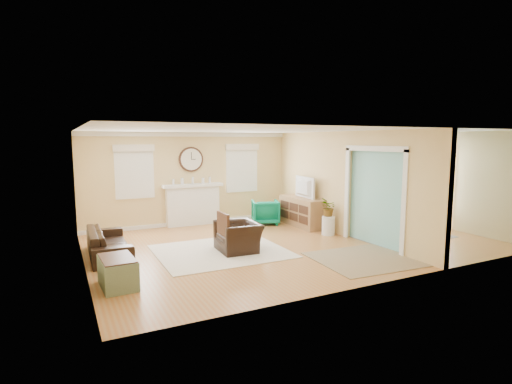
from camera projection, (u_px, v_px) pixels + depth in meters
floor at (292, 242)px, 9.41m from camera, size 9.00×9.00×0.00m
wall_back at (240, 177)px, 11.90m from camera, size 9.00×0.02×2.60m
wall_front at (389, 206)px, 6.58m from camera, size 9.00×0.02×2.60m
wall_left at (81, 200)px, 7.25m from camera, size 0.02×6.00×2.60m
wall_right at (429, 179)px, 11.23m from camera, size 0.02×6.00×2.60m
ceiling at (293, 131)px, 9.07m from camera, size 9.00×6.00×0.02m
partition at (337, 181)px, 10.15m from camera, size 0.17×6.00×2.60m
fireplace at (193, 204)px, 11.22m from camera, size 1.70×0.30×1.17m
wall_clock at (191, 159)px, 11.14m from camera, size 0.70×0.07×0.70m
window_left at (134, 168)px, 10.46m from camera, size 1.05×0.13×1.42m
window_right at (242, 165)px, 11.84m from camera, size 1.05×0.13×1.42m
french_doors at (427, 186)px, 11.24m from camera, size 0.06×1.70×2.20m
pendant at (391, 147)px, 10.45m from camera, size 0.30×0.30×0.55m
rug_cream at (221, 251)px, 8.59m from camera, size 2.71×2.35×0.01m
rug_jute at (368, 259)px, 8.07m from camera, size 2.26×1.90×0.01m
rug_grey at (379, 230)px, 10.65m from camera, size 2.39×2.99×0.01m
sofa at (109, 242)px, 8.24m from camera, size 0.79×1.96×0.57m
eames_chair at (238, 237)px, 8.62m from camera, size 0.89×1.01×0.63m
green_chair at (265, 212)px, 11.40m from camera, size 0.95×0.96×0.68m
trunk at (118, 272)px, 6.51m from camera, size 0.56×0.88×0.49m
credenza at (302, 212)px, 11.13m from camera, size 0.55×1.61×0.80m
tv at (302, 187)px, 11.03m from camera, size 0.21×1.01×0.58m
garden_stool at (328, 226)px, 10.08m from camera, size 0.32×0.32×0.48m
potted_plant at (329, 207)px, 10.02m from camera, size 0.49×0.52×0.46m
dining_table at (379, 218)px, 10.61m from camera, size 1.50×2.11×0.67m
dining_chair_n at (353, 205)px, 11.52m from camera, size 0.48×0.48×0.88m
dining_chair_s at (416, 219)px, 9.53m from camera, size 0.44×0.44×0.89m
dining_chair_w at (360, 211)px, 10.37m from camera, size 0.48×0.48×0.92m
dining_chair_e at (397, 207)px, 10.77m from camera, size 0.49×0.49×1.01m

